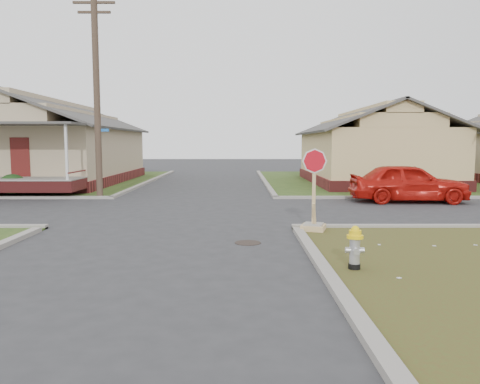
{
  "coord_description": "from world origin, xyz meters",
  "views": [
    {
      "loc": [
        1.98,
        -11.76,
        2.44
      ],
      "look_at": [
        2.01,
        1.0,
        1.1
      ],
      "focal_mm": 35.0,
      "sensor_mm": 36.0,
      "label": 1
    }
  ],
  "objects_px": {
    "utility_pole": "(97,92)",
    "stop_sign": "(314,213)",
    "fire_hydrant": "(355,245)",
    "red_sedan": "(408,183)"
  },
  "relations": [
    {
      "from": "stop_sign",
      "to": "utility_pole",
      "type": "bearing_deg",
      "value": 153.84
    },
    {
      "from": "utility_pole",
      "to": "fire_hydrant",
      "type": "relative_size",
      "value": 10.77
    },
    {
      "from": "utility_pole",
      "to": "stop_sign",
      "type": "relative_size",
      "value": 4.01
    },
    {
      "from": "utility_pole",
      "to": "stop_sign",
      "type": "xyz_separation_m",
      "value": [
        8.23,
        -7.99,
        -4.13
      ]
    },
    {
      "from": "fire_hydrant",
      "to": "red_sedan",
      "type": "distance_m",
      "value": 11.57
    },
    {
      "from": "stop_sign",
      "to": "red_sedan",
      "type": "distance_m",
      "value": 8.23
    },
    {
      "from": "fire_hydrant",
      "to": "stop_sign",
      "type": "bearing_deg",
      "value": 96.44
    },
    {
      "from": "fire_hydrant",
      "to": "red_sedan",
      "type": "relative_size",
      "value": 0.18
    },
    {
      "from": "utility_pole",
      "to": "fire_hydrant",
      "type": "bearing_deg",
      "value": -54.94
    },
    {
      "from": "utility_pole",
      "to": "red_sedan",
      "type": "distance_m",
      "value": 13.82
    }
  ]
}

